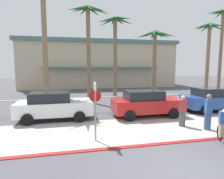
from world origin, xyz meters
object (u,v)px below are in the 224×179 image
Objects in this scene: stop_sign_bike_lane at (95,103)px; pedestrian_1 at (182,112)px; car_blue_3 at (213,99)px; pedestrian_0 at (208,113)px; palm_tree_2 at (88,29)px; palm_tree_4 at (155,46)px; cyclist_yellow_1 at (224,128)px; palm_tree_3 at (115,37)px; car_white_1 at (54,106)px; palm_tree_6 at (222,31)px; palm_tree_5 at (209,40)px; palm_tree_1 at (43,19)px; car_red_2 at (146,103)px.

stop_sign_bike_lane is 5.01m from pedestrian_1.
car_blue_3 is 4.73m from pedestrian_0.
palm_tree_2 reaches higher than pedestrian_0.
palm_tree_4 is at bearing 86.00° from pedestrian_0.
cyclist_yellow_1 is (-1.17, -9.39, -4.23)m from palm_tree_4.
pedestrian_0 is at bearing -75.83° from palm_tree_3.
car_white_1 is (-1.99, 3.84, -0.81)m from stop_sign_bike_lane.
palm_tree_6 reaches higher than car_white_1.
palm_tree_5 is at bearing -8.05° from palm_tree_3.
palm_tree_4 reaches higher than car_blue_3.
palm_tree_6 is at bearing 46.85° from car_blue_3.
palm_tree_5 is 13.56m from cyclist_yellow_1.
palm_tree_6 is 11.32m from car_blue_3.
palm_tree_3 is 0.84× the size of palm_tree_6.
palm_tree_1 is 6.78m from palm_tree_3.
palm_tree_1 is 2.03× the size of car_red_2.
pedestrian_0 reaches higher than car_white_1.
palm_tree_6 is at bearing 30.46° from palm_tree_5.
car_white_1 reaches higher than pedestrian_1.
palm_tree_3 is 1.06× the size of palm_tree_5.
palm_tree_4 is at bearing 77.93° from pedestrian_1.
palm_tree_2 is 11.74m from palm_tree_5.
car_white_1 is (-14.38, -4.95, -4.83)m from palm_tree_5.
palm_tree_1 is at bearing 103.67° from car_white_1.
pedestrian_0 is (-6.63, -8.57, -4.83)m from palm_tree_5.
car_red_2 is (3.05, -5.63, -5.48)m from palm_tree_2.
palm_tree_4 is 0.85× the size of palm_tree_5.
palm_tree_4 is at bearing -35.92° from palm_tree_3.
stop_sign_bike_lane is at bearing -94.21° from palm_tree_2.
stop_sign_bike_lane is 5.09m from car_red_2.
palm_tree_3 reaches higher than car_red_2.
stop_sign_bike_lane is at bearing -157.68° from car_blue_3.
stop_sign_bike_lane is 15.71m from palm_tree_5.
pedestrian_1 is (-0.29, 2.52, 0.08)m from cyclist_yellow_1.
palm_tree_1 reaches higher than car_white_1.
cyclist_yellow_1 is (1.40, -4.88, -0.18)m from car_red_2.
palm_tree_5 is 11.30m from car_red_2.
car_white_1 is 7.37m from pedestrian_1.
car_blue_3 is at bearing 53.28° from cyclist_yellow_1.
palm_tree_4 reaches higher than pedestrian_0.
palm_tree_3 is 3.88m from palm_tree_4.
palm_tree_6 is 2.12× the size of car_blue_3.
car_red_2 is at bearing -148.42° from palm_tree_6.
palm_tree_5 reaches higher than car_white_1.
car_white_1 is at bearing -161.00° from palm_tree_5.
palm_tree_3 is (3.26, 10.08, 4.29)m from stop_sign_bike_lane.
palm_tree_4 is at bearing -171.58° from palm_tree_5.
stop_sign_bike_lane is 1.52× the size of pedestrian_1.
palm_tree_6 is 17.15m from cyclist_yellow_1.
stop_sign_bike_lane is 0.29× the size of palm_tree_1.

